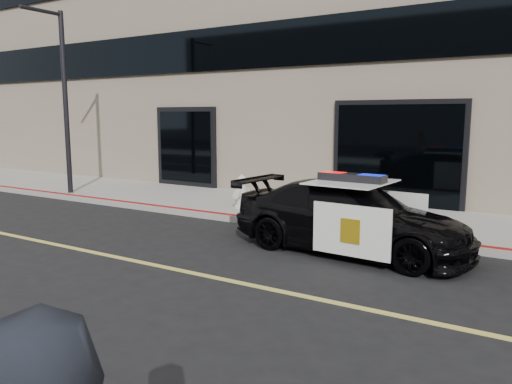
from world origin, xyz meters
The scene contains 5 objects.
ground centered at (0.00, 0.00, 0.00)m, with size 120.00×120.00×0.00m, color black.
sidewalk_n centered at (0.00, 5.25, 0.07)m, with size 60.00×3.50×0.15m, color gray.
police_car centered at (-0.54, 2.53, 0.65)m, with size 2.37×4.64×1.44m.
fire_hydrant centered at (-4.19, 4.47, 0.55)m, with size 0.38×0.53×0.85m.
street_light centered at (-10.04, 3.81, 3.09)m, with size 0.15×1.35×5.32m.
Camera 1 is at (2.65, -5.95, 2.47)m, focal length 35.00 mm.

